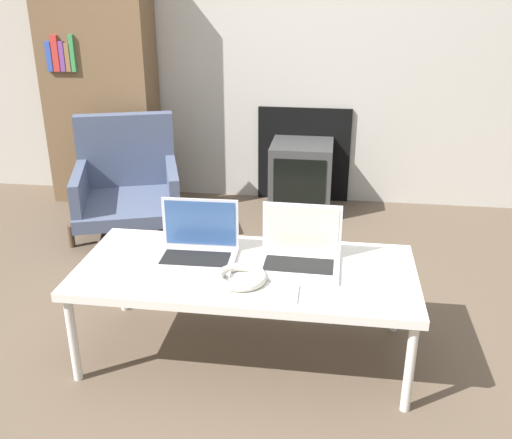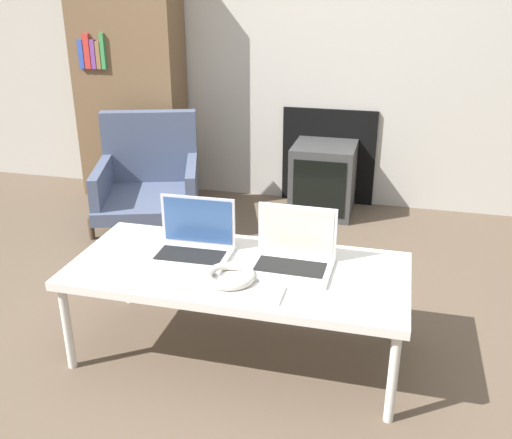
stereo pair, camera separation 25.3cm
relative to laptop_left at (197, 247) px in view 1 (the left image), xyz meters
The scene contains 10 objects.
ground_plane 0.55m from the laptop_left, 46.53° to the right, with size 14.00×14.00×0.00m, color brown.
wall_back 2.09m from the laptop_left, 83.59° to the left, with size 7.00×0.08×2.60m.
table 0.24m from the laptop_left, 16.75° to the right, with size 1.36×0.61×0.41m.
laptop_left is the anchor object (origin of this frame).
laptop_right 0.43m from the laptop_left, ahead, with size 0.33×0.25×0.23m.
headphones 0.28m from the laptop_left, 39.89° to the right, with size 0.20×0.20×0.03m.
phone 0.48m from the laptop_left, 31.93° to the right, with size 0.07×0.14×0.01m.
tv 1.69m from the laptop_left, 78.77° to the left, with size 0.41×0.42×0.48m.
armchair 1.46m from the laptop_left, 121.72° to the left, with size 0.81×0.84×0.69m.
bookshelf 2.06m from the laptop_left, 122.36° to the left, with size 0.74×0.32×1.69m.
Camera 1 is at (0.33, -1.86, 1.47)m, focal length 40.00 mm.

